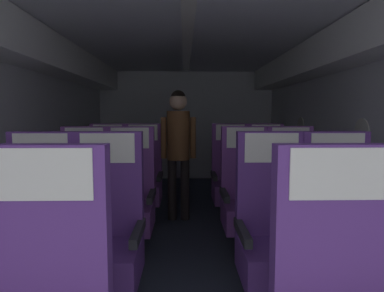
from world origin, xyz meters
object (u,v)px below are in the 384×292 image
(seat_d_right_aisle, at_px, (267,179))
(seat_d_right_window, at_px, (231,179))
(seat_b_right_aisle, at_px, (340,237))
(seat_c_right_aisle, at_px, (292,199))
(seat_b_left_aisle, at_px, (106,238))
(seat_c_left_window, at_px, (83,200))
(seat_b_right_window, at_px, (273,237))
(flight_attendant, at_px, (178,141))
(seat_c_right_window, at_px, (246,199))
(seat_b_left_window, at_px, (38,238))
(seat_d_left_window, at_px, (107,180))
(seat_d_left_aisle, at_px, (143,180))
(seat_c_left_aisle, at_px, (129,200))

(seat_d_right_aisle, relative_size, seat_d_right_window, 1.00)
(seat_b_right_aisle, distance_m, seat_d_right_aisle, 1.95)
(seat_d_right_aisle, xyz_separation_m, seat_d_right_window, (-0.45, 0.01, 0.00))
(seat_c_right_aisle, bearing_deg, seat_b_left_aisle, -148.23)
(seat_c_left_window, bearing_deg, seat_d_right_window, 32.39)
(seat_b_right_window, relative_size, flight_attendant, 0.74)
(seat_b_right_window, distance_m, flight_attendant, 2.07)
(seat_d_right_aisle, bearing_deg, seat_b_right_window, -102.90)
(seat_c_right_aisle, height_order, seat_d_right_window, same)
(seat_c_right_window, distance_m, seat_d_right_aisle, 1.05)
(seat_b_left_window, distance_m, seat_d_right_window, 2.48)
(seat_b_right_aisle, distance_m, seat_c_right_aisle, 0.98)
(seat_b_right_aisle, relative_size, flight_attendant, 0.74)
(seat_d_left_window, height_order, seat_d_left_aisle, same)
(seat_c_right_aisle, bearing_deg, seat_c_right_window, 177.49)
(seat_d_right_window, bearing_deg, seat_c_right_window, -89.23)
(seat_b_left_window, bearing_deg, seat_d_right_aisle, 43.91)
(seat_d_left_aisle, bearing_deg, seat_b_left_window, -102.99)
(seat_c_left_aisle, bearing_deg, flight_attendant, 64.40)
(seat_c_left_aisle, height_order, seat_d_left_window, same)
(seat_c_right_aisle, height_order, seat_d_left_aisle, same)
(seat_c_right_aisle, xyz_separation_m, seat_d_right_window, (-0.45, 0.98, 0.00))
(seat_b_left_window, height_order, seat_b_right_window, same)
(seat_c_left_aisle, bearing_deg, seat_b_left_aisle, -89.47)
(seat_b_left_window, xyz_separation_m, seat_c_right_aisle, (2.00, 0.96, 0.00))
(seat_c_right_aisle, relative_size, seat_d_right_aisle, 1.00)
(seat_b_right_window, xyz_separation_m, seat_c_right_aisle, (0.44, 0.97, 0.00))
(seat_b_left_window, xyz_separation_m, seat_b_right_window, (1.56, -0.01, 0.00))
(seat_b_left_window, relative_size, seat_b_right_window, 1.00)
(seat_b_left_window, bearing_deg, seat_c_right_window, 31.98)
(seat_b_left_aisle, distance_m, seat_c_left_window, 1.06)
(seat_c_left_window, height_order, seat_c_right_window, same)
(seat_c_left_window, distance_m, seat_c_right_aisle, 2.00)
(seat_c_right_window, height_order, seat_d_right_window, same)
(seat_c_right_aisle, bearing_deg, seat_d_left_aisle, 148.13)
(seat_b_right_window, bearing_deg, seat_d_right_window, 90.26)
(seat_b_left_aisle, height_order, seat_d_right_aisle, same)
(seat_c_right_window, bearing_deg, seat_c_left_aisle, -178.81)
(seat_d_left_window, xyz_separation_m, seat_d_right_aisle, (2.00, -0.01, 0.00))
(seat_c_right_aisle, relative_size, seat_d_left_window, 1.00)
(seat_c_left_window, distance_m, seat_d_right_window, 1.83)
(seat_c_left_window, bearing_deg, seat_b_left_aisle, -65.04)
(seat_c_right_window, height_order, seat_d_right_aisle, same)
(seat_b_right_window, distance_m, seat_c_right_aisle, 1.06)
(seat_d_left_aisle, bearing_deg, seat_d_right_window, 0.77)
(seat_b_left_window, bearing_deg, seat_d_left_window, 90.07)
(seat_d_left_window, xyz_separation_m, flight_attendant, (0.89, -0.04, 0.49))
(seat_d_left_aisle, distance_m, flight_attendant, 0.67)
(seat_c_left_aisle, relative_size, seat_d_right_window, 1.00)
(seat_b_left_aisle, xyz_separation_m, seat_d_left_aisle, (-0.01, 1.93, 0.00))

